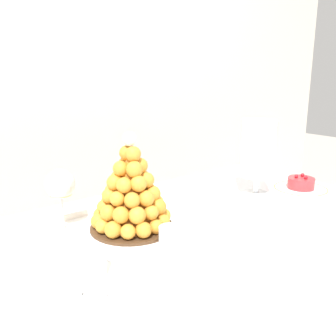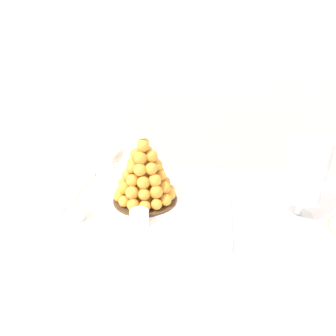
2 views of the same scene
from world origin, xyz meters
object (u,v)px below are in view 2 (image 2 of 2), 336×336
Objects in this scene: croquembouche at (144,175)px; dessert_cup_centre at (209,222)px; dessert_cup_mid_left at (139,218)px; dessert_cup_left at (76,212)px; serving_tray at (148,205)px; wine_glass at (113,154)px; macaron_goblet at (307,172)px.

croquembouche reaches higher than dessert_cup_centre.
dessert_cup_centre reaches higher than dessert_cup_mid_left.
dessert_cup_left is 0.21m from dessert_cup_mid_left.
dessert_cup_mid_left is 1.11× the size of dessert_cup_centre.
dessert_cup_mid_left reaches higher than serving_tray.
wine_glass reaches higher than dessert_cup_left.
dessert_cup_mid_left is at bearing -163.98° from macaron_goblet.
croquembouche reaches higher than serving_tray.
dessert_cup_centre is 0.31× the size of wine_glass.
dessert_cup_left is 0.20× the size of macaron_goblet.
dessert_cup_left is at bearing -179.76° from dessert_cup_mid_left.
dessert_cup_left is at bearing -168.44° from macaron_goblet.
wine_glass is at bearing 81.03° from dessert_cup_left.
dessert_cup_centre reaches higher than dessert_cup_left.
dessert_cup_centre is at bearing -155.31° from macaron_goblet.
dessert_cup_left is at bearing -141.71° from croquembouche.
serving_tray is at bearing -40.77° from wine_glass.
dessert_cup_mid_left is at bearing -176.81° from dessert_cup_centre.
wine_glass is at bearing 169.92° from macaron_goblet.
serving_tray is 9.35× the size of dessert_cup_mid_left.
serving_tray is 2.09× the size of croquembouche.
dessert_cup_mid_left is 0.55m from macaron_goblet.
macaron_goblet is (0.29, 0.13, 0.13)m from dessert_cup_centre.
dessert_cup_left is 0.30× the size of wine_glass.
dessert_cup_left reaches higher than serving_tray.
dessert_cup_left is (-0.19, -0.15, -0.08)m from croquembouche.
dessert_cup_centre is (0.22, -0.11, 0.03)m from serving_tray.
croquembouche is 4.95× the size of dessert_cup_centre.
croquembouche is (-0.02, 0.03, 0.10)m from serving_tray.
croquembouche reaches higher than wine_glass.
serving_tray is 10.56× the size of dessert_cup_left.
dessert_cup_mid_left is 0.33m from wine_glass.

